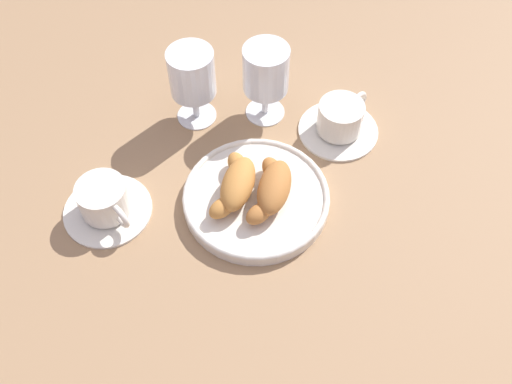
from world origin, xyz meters
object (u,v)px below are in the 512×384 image
at_px(coffee_cup_far, 105,202).
at_px(juice_glass_left, 264,71).
at_px(pastry_plate, 256,199).
at_px(croissant_small, 236,184).
at_px(juice_glass_right, 192,76).
at_px(coffee_cup_near, 340,120).
at_px(croissant_large, 272,190).

relative_size(coffee_cup_far, juice_glass_left, 0.97).
xyz_separation_m(pastry_plate, croissant_small, (0.00, 0.03, 0.03)).
bearing_deg(coffee_cup_far, croissant_small, -76.82).
height_order(croissant_small, juice_glass_right, juice_glass_right).
relative_size(pastry_plate, coffee_cup_far, 1.67).
height_order(coffee_cup_near, juice_glass_right, juice_glass_right).
bearing_deg(juice_glass_right, juice_glass_left, -78.91).
distance_m(coffee_cup_far, juice_glass_left, 0.33).
bearing_deg(coffee_cup_near, pastry_plate, 143.55).
bearing_deg(coffee_cup_far, croissant_large, -80.44).
xyz_separation_m(coffee_cup_far, juice_glass_right, (0.21, -0.10, 0.07)).
relative_size(pastry_plate, juice_glass_left, 1.62).
xyz_separation_m(pastry_plate, croissant_large, (-0.00, -0.02, 0.03)).
xyz_separation_m(coffee_cup_near, juice_glass_left, (0.03, 0.13, 0.07)).
distance_m(coffee_cup_far, juice_glass_right, 0.25).
height_order(coffee_cup_far, juice_glass_left, juice_glass_left).
bearing_deg(coffee_cup_near, juice_glass_left, 78.23).
bearing_deg(pastry_plate, croissant_large, -93.13).
bearing_deg(juice_glass_right, coffee_cup_near, -91.24).
height_order(croissant_small, coffee_cup_near, croissant_small).
xyz_separation_m(coffee_cup_near, juice_glass_right, (0.01, 0.25, 0.07)).
distance_m(pastry_plate, juice_glass_right, 0.23).
distance_m(croissant_large, croissant_small, 0.05).
relative_size(pastry_plate, coffee_cup_near, 1.67).
distance_m(croissant_small, coffee_cup_near, 0.22).
height_order(coffee_cup_near, juice_glass_left, juice_glass_left).
distance_m(croissant_small, juice_glass_left, 0.20).
bearing_deg(coffee_cup_far, juice_glass_left, -42.05).
bearing_deg(juice_glass_right, croissant_large, -139.17).
bearing_deg(croissant_large, coffee_cup_far, 99.56).
bearing_deg(croissant_large, coffee_cup_near, -30.42).
distance_m(croissant_large, coffee_cup_far, 0.25).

